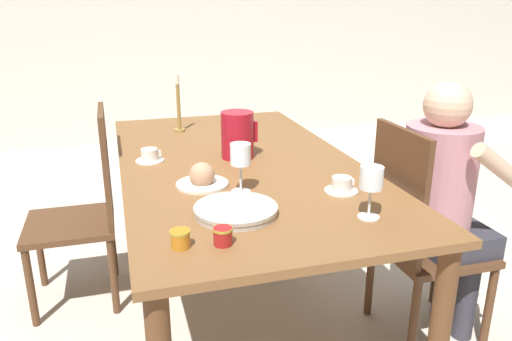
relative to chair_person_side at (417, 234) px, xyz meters
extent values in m
plane|color=beige|center=(-0.69, 0.40, -0.50)|extent=(20.00, 20.00, 0.00)
cube|color=beige|center=(-0.69, 3.76, 0.80)|extent=(10.00, 0.06, 2.60)
cube|color=brown|center=(-0.69, 0.40, 0.26)|extent=(1.03, 1.94, 0.03)
cylinder|color=brown|center=(-1.15, 1.31, -0.13)|extent=(0.07, 0.07, 0.74)
cylinder|color=brown|center=(-0.24, 1.31, -0.13)|extent=(0.07, 0.07, 0.74)
cylinder|color=#51331E|center=(0.27, 0.18, -0.30)|extent=(0.04, 0.04, 0.40)
cylinder|color=#51331E|center=(0.27, -0.19, -0.30)|extent=(0.04, 0.04, 0.40)
cylinder|color=#51331E|center=(-0.10, 0.18, -0.30)|extent=(0.04, 0.04, 0.40)
cylinder|color=#51331E|center=(-0.10, -0.19, -0.30)|extent=(0.04, 0.04, 0.40)
cube|color=#51331E|center=(0.08, 0.00, -0.09)|extent=(0.42, 0.42, 0.03)
cube|color=#51331E|center=(-0.12, 0.00, 0.20)|extent=(0.03, 0.39, 0.55)
cylinder|color=#51331E|center=(-1.66, 0.54, -0.30)|extent=(0.04, 0.04, 0.40)
cylinder|color=#51331E|center=(-1.66, 0.91, -0.30)|extent=(0.04, 0.04, 0.40)
cylinder|color=#51331E|center=(-1.29, 0.54, -0.30)|extent=(0.04, 0.04, 0.40)
cylinder|color=#51331E|center=(-1.29, 0.91, -0.30)|extent=(0.04, 0.04, 0.40)
cube|color=#51331E|center=(-1.47, 0.72, -0.09)|extent=(0.42, 0.42, 0.03)
cube|color=#51331E|center=(-1.27, 0.72, 0.20)|extent=(0.03, 0.39, 0.55)
cylinder|color=#33333D|center=(0.23, 0.07, -0.29)|extent=(0.09, 0.09, 0.43)
cylinder|color=#33333D|center=(0.23, -0.09, -0.29)|extent=(0.09, 0.09, 0.43)
cube|color=#33333D|center=(0.15, -0.01, -0.03)|extent=(0.30, 0.34, 0.11)
cylinder|color=#B77A84|center=(0.06, -0.01, 0.25)|extent=(0.30, 0.30, 0.46)
sphere|color=#D6AD8E|center=(0.06, -0.01, 0.57)|extent=(0.19, 0.19, 0.19)
cylinder|color=#D6AD8E|center=(0.16, -0.22, 0.36)|extent=(0.25, 0.06, 0.20)
cylinder|color=#A31423|center=(-0.68, 0.46, 0.38)|extent=(0.15, 0.15, 0.21)
cube|color=#A31423|center=(-0.60, 0.46, 0.39)|extent=(0.02, 0.02, 0.10)
cone|color=#A31423|center=(-0.74, 0.46, 0.46)|extent=(0.04, 0.04, 0.04)
cylinder|color=white|center=(-0.78, 0.02, 0.27)|extent=(0.07, 0.07, 0.00)
cylinder|color=white|center=(-0.78, 0.02, 0.33)|extent=(0.01, 0.01, 0.11)
cylinder|color=white|center=(-0.78, 0.02, 0.42)|extent=(0.08, 0.08, 0.08)
cylinder|color=white|center=(-0.43, -0.32, 0.27)|extent=(0.07, 0.07, 0.00)
cylinder|color=white|center=(-0.43, -0.32, 0.33)|extent=(0.01, 0.01, 0.10)
cylinder|color=white|center=(-0.43, -0.32, 0.41)|extent=(0.08, 0.08, 0.08)
cylinder|color=orange|center=(-0.43, -0.32, 0.40)|extent=(0.06, 0.06, 0.04)
cylinder|color=silver|center=(-0.41, -0.08, 0.27)|extent=(0.13, 0.13, 0.01)
cylinder|color=silver|center=(-0.41, -0.08, 0.30)|extent=(0.08, 0.08, 0.05)
cube|color=silver|center=(-0.37, -0.08, 0.31)|extent=(0.01, 0.01, 0.03)
cylinder|color=silver|center=(-1.08, 0.51, 0.27)|extent=(0.13, 0.13, 0.01)
cylinder|color=silver|center=(-1.08, 0.51, 0.30)|extent=(0.08, 0.08, 0.05)
cube|color=silver|center=(-1.03, 0.51, 0.31)|extent=(0.01, 0.01, 0.03)
cylinder|color=#B7B2A8|center=(-0.85, -0.17, 0.28)|extent=(0.28, 0.28, 0.02)
cylinder|color=#B7B2A8|center=(-0.85, -0.17, 0.30)|extent=(0.29, 0.29, 0.01)
cylinder|color=silver|center=(-0.91, 0.13, 0.28)|extent=(0.20, 0.20, 0.01)
sphere|color=tan|center=(-0.91, 0.13, 0.32)|extent=(0.10, 0.10, 0.10)
cylinder|color=#A81E1E|center=(-0.94, -0.38, 0.30)|extent=(0.06, 0.06, 0.05)
cylinder|color=gold|center=(-0.94, -0.38, 0.32)|extent=(0.06, 0.06, 0.01)
cylinder|color=#C67A1E|center=(-1.06, -0.36, 0.30)|extent=(0.06, 0.06, 0.05)
cylinder|color=gold|center=(-1.06, -0.36, 0.32)|extent=(0.06, 0.06, 0.01)
cylinder|color=olive|center=(-0.87, 1.02, 0.28)|extent=(0.06, 0.06, 0.01)
cylinder|color=olive|center=(-0.87, 1.02, 0.41)|extent=(0.02, 0.02, 0.25)
cylinder|color=beige|center=(-0.87, 1.02, 0.56)|extent=(0.02, 0.02, 0.05)
camera|label=1|loc=(-1.21, -1.68, 0.95)|focal=35.00mm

